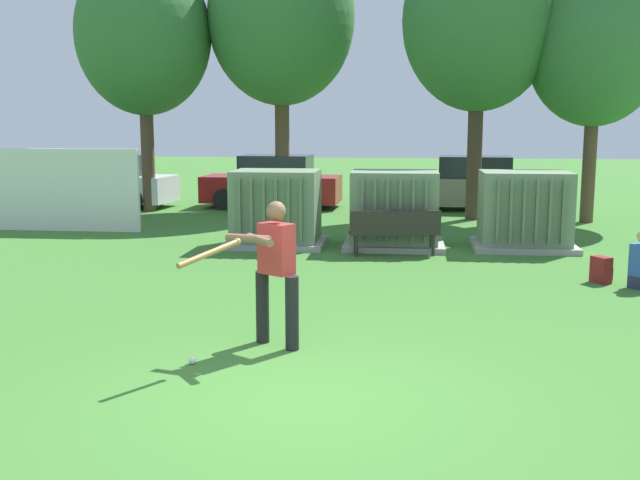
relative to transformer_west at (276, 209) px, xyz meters
The scene contains 16 objects.
ground_plane 9.12m from the transformer_west, 78.87° to the right, with size 96.00×96.00×0.00m, color #3D752D.
fence_panel 6.22m from the transformer_west, 165.18° to the left, with size 4.80×0.12×2.00m, color white.
transformer_west is the anchor object (origin of this frame).
transformer_mid_west 2.52m from the transformer_west, ahead, with size 2.10×1.70×1.62m.
transformer_mid_east 5.23m from the transformer_west, ahead, with size 2.10×1.70×1.62m.
park_bench 2.75m from the transformer_west, 21.15° to the right, with size 1.84×0.67×0.92m.
batter 7.38m from the transformer_west, 80.64° to the right, with size 1.12×1.46×1.74m.
sports_ball 8.06m from the transformer_west, 87.06° to the right, with size 0.09×0.09×0.09m, color white.
backpack 6.80m from the transformer_west, 27.62° to the right, with size 0.36×0.38×0.44m.
tree_left 8.70m from the transformer_west, 129.70° to the left, with size 3.89×3.89×7.43m.
tree_center_left 8.16m from the transformer_west, 97.95° to the left, with size 4.29×4.29×8.19m.
tree_center_right 8.05m from the transformer_west, 46.64° to the left, with size 4.01×4.01×7.65m.
tree_right 9.61m from the transformer_west, 31.38° to the left, with size 3.47×3.47×6.63m.
parked_car_leftmost 9.32m from the transformer_west, 133.94° to the left, with size 4.36×2.26×1.62m.
parked_car_left_of_center 7.20m from the transformer_west, 100.43° to the left, with size 4.26×2.05×1.62m.
parked_car_right_of_center 8.57m from the transformer_west, 56.44° to the left, with size 4.32×2.18×1.62m.
Camera 1 is at (0.94, -6.87, 2.66)m, focal length 42.11 mm.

